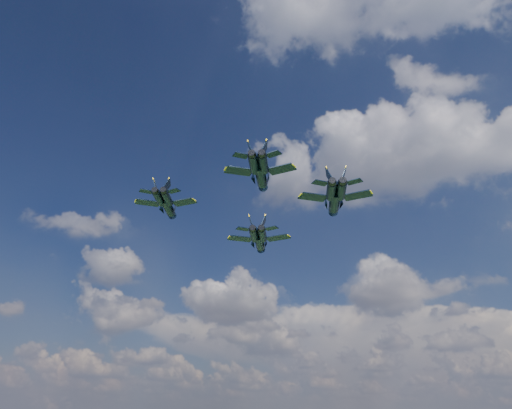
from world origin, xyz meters
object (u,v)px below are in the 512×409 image
object	(u,v)px
jet_left	(168,207)
jet_slot	(261,176)
jet_lead	(260,242)
jet_right	(334,202)

from	to	relation	value
jet_left	jet_slot	bearing A→B (deg)	-40.38
jet_slot	jet_lead	bearing A→B (deg)	95.30
jet_right	jet_slot	world-z (taller)	jet_right
jet_right	jet_lead	bearing A→B (deg)	127.92
jet_lead	jet_left	world-z (taller)	jet_lead
jet_lead	jet_slot	distance (m)	35.16
jet_lead	jet_slot	size ratio (longest dim) A/B	1.23
jet_lead	jet_right	distance (m)	25.36
jet_lead	jet_left	distance (m)	25.86
jet_left	jet_right	size ratio (longest dim) A/B	0.86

